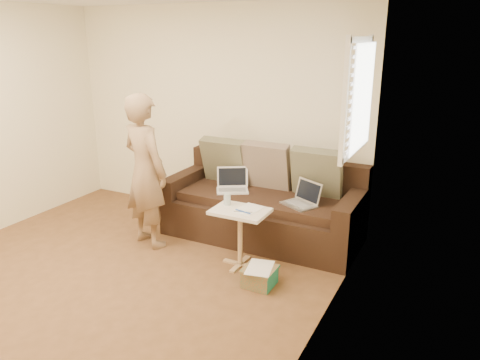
{
  "coord_description": "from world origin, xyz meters",
  "views": [
    {
      "loc": [
        2.88,
        -2.72,
        2.25
      ],
      "look_at": [
        0.8,
        1.4,
        0.78
      ],
      "focal_mm": 34.52,
      "sensor_mm": 36.0,
      "label": 1
    }
  ],
  "objects": [
    {
      "name": "pillow_mid",
      "position": [
        0.85,
        1.99,
        0.79
      ],
      "size": [
        0.55,
        0.27,
        0.57
      ],
      "primitive_type": null,
      "rotation": [
        0.24,
        0.0,
        0.0
      ],
      "color": "#766054",
      "rests_on": "sofa"
    },
    {
      "name": "floor",
      "position": [
        0.0,
        0.0,
        0.0
      ],
      "size": [
        4.5,
        4.5,
        0.0
      ],
      "primitive_type": "plane",
      "color": "brown",
      "rests_on": "ground"
    },
    {
      "name": "wall_back",
      "position": [
        0.0,
        2.25,
        1.3
      ],
      "size": [
        4.0,
        0.0,
        4.0
      ],
      "primitive_type": "plane",
      "rotation": [
        1.57,
        0.0,
        0.0
      ],
      "color": "beige",
      "rests_on": "ground"
    },
    {
      "name": "scissors",
      "position": [
        1.04,
        0.99,
        0.61
      ],
      "size": [
        0.2,
        0.14,
        0.02
      ],
      "primitive_type": null,
      "rotation": [
        0.0,
        0.0,
        0.27
      ],
      "color": "silver",
      "rests_on": "side_table"
    },
    {
      "name": "side_table",
      "position": [
        0.98,
        1.04,
        0.3
      ],
      "size": [
        0.55,
        0.38,
        0.6
      ],
      "primitive_type": null,
      "color": "silver",
      "rests_on": "ground"
    },
    {
      "name": "sofa",
      "position": [
        0.9,
        1.77,
        0.42
      ],
      "size": [
        2.2,
        0.95,
        0.85
      ],
      "primitive_type": null,
      "color": "black",
      "rests_on": "ground"
    },
    {
      "name": "drinking_glass",
      "position": [
        0.8,
        1.11,
        0.66
      ],
      "size": [
        0.07,
        0.07,
        0.12
      ],
      "primitive_type": null,
      "color": "silver",
      "rests_on": "side_table"
    },
    {
      "name": "laptop_silver",
      "position": [
        1.38,
        1.62,
        0.52
      ],
      "size": [
        0.43,
        0.39,
        0.23
      ],
      "primitive_type": null,
      "rotation": [
        0.0,
        0.0,
        -0.48
      ],
      "color": "#B7BABC",
      "rests_on": "sofa"
    },
    {
      "name": "striped_box",
      "position": [
        1.32,
        0.77,
        0.09
      ],
      "size": [
        0.29,
        0.29,
        0.18
      ],
      "primitive_type": null,
      "color": "#C04D1C",
      "rests_on": "ground"
    },
    {
      "name": "window_blinds",
      "position": [
        1.95,
        1.5,
        1.7
      ],
      "size": [
        0.12,
        0.88,
        1.08
      ],
      "primitive_type": null,
      "color": "white",
      "rests_on": "wall_right"
    },
    {
      "name": "wall_right",
      "position": [
        2.0,
        0.0,
        1.3
      ],
      "size": [
        0.0,
        4.5,
        4.5
      ],
      "primitive_type": "plane",
      "rotation": [
        1.57,
        0.0,
        -1.57
      ],
      "color": "beige",
      "rests_on": "ground"
    },
    {
      "name": "pillow_left",
      "position": [
        0.3,
        1.98,
        0.79
      ],
      "size": [
        0.55,
        0.29,
        0.57
      ],
      "primitive_type": null,
      "rotation": [
        0.28,
        0.0,
        0.0
      ],
      "color": "#5A5A42",
      "rests_on": "sofa"
    },
    {
      "name": "person",
      "position": [
        -0.16,
        1.05,
        0.84
      ],
      "size": [
        0.71,
        0.58,
        1.68
      ],
      "primitive_type": "imported",
      "rotation": [
        0.0,
        0.0,
        2.84
      ],
      "color": "brown",
      "rests_on": "ground"
    },
    {
      "name": "laptop_white",
      "position": [
        0.54,
        1.71,
        0.52
      ],
      "size": [
        0.44,
        0.41,
        0.26
      ],
      "primitive_type": null,
      "rotation": [
        0.0,
        0.0,
        0.53
      ],
      "color": "white",
      "rests_on": "sofa"
    },
    {
      "name": "paper_on_table",
      "position": [
        1.05,
        1.09,
        0.6
      ],
      "size": [
        0.25,
        0.33,
        0.0
      ],
      "primitive_type": null,
      "rotation": [
        0.0,
        0.0,
        -0.14
      ],
      "color": "white",
      "rests_on": "side_table"
    },
    {
      "name": "pillow_right",
      "position": [
        1.45,
        1.98,
        0.79
      ],
      "size": [
        0.55,
        0.28,
        0.57
      ],
      "primitive_type": null,
      "rotation": [
        0.26,
        0.0,
        0.0
      ],
      "color": "#5A5A42",
      "rests_on": "sofa"
    }
  ]
}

